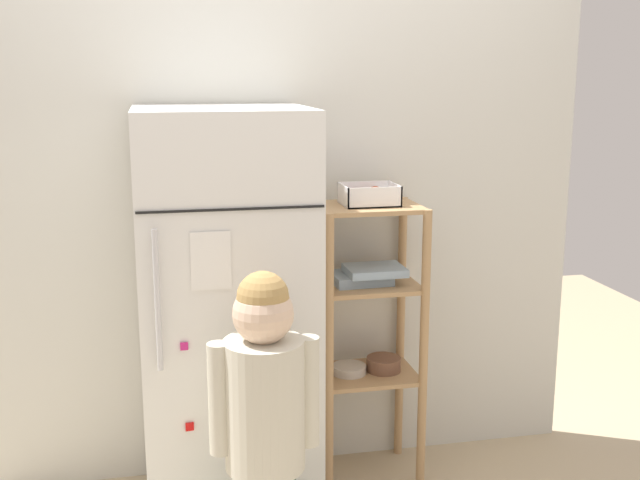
{
  "coord_description": "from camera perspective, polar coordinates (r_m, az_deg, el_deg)",
  "views": [
    {
      "loc": [
        -0.51,
        -2.82,
        1.7
      ],
      "look_at": [
        0.1,
        0.02,
        1.07
      ],
      "focal_mm": 44.07,
      "sensor_mm": 36.0,
      "label": 1
    }
  ],
  "objects": [
    {
      "name": "pantry_shelf_unit",
      "position": [
        3.24,
        3.46,
        -5.38
      ],
      "size": [
        0.42,
        0.33,
        1.17
      ],
      "color": "tan",
      "rests_on": "ground"
    },
    {
      "name": "kitchen_wall_back",
      "position": [
        3.28,
        -2.83,
        0.57
      ],
      "size": [
        2.59,
        0.03,
        2.07
      ],
      "primitive_type": "cube",
      "color": "silver",
      "rests_on": "ground"
    },
    {
      "name": "child_standing",
      "position": [
        2.54,
        -4.06,
        -11.76
      ],
      "size": [
        0.35,
        0.26,
        1.1
      ],
      "color": "#4D6357",
      "rests_on": "ground"
    },
    {
      "name": "fruit_bin",
      "position": [
        3.13,
        3.6,
        3.15
      ],
      "size": [
        0.22,
        0.18,
        0.08
      ],
      "color": "white",
      "rests_on": "pantry_shelf_unit"
    },
    {
      "name": "refrigerator",
      "position": [
        2.99,
        -6.78,
        -5.59
      ],
      "size": [
        0.63,
        0.64,
        1.57
      ],
      "color": "white",
      "rests_on": "ground"
    }
  ]
}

